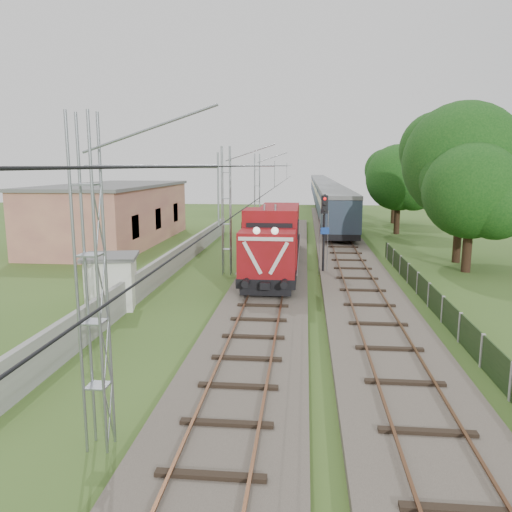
# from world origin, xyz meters

# --- Properties ---
(ground) EXTENTS (140.00, 140.00, 0.00)m
(ground) POSITION_xyz_m (0.00, 0.00, 0.00)
(ground) COLOR #395921
(ground) RESTS_ON ground
(track_main) EXTENTS (4.20, 70.00, 0.45)m
(track_main) POSITION_xyz_m (0.00, 7.00, 0.18)
(track_main) COLOR #6B6054
(track_main) RESTS_ON ground
(track_side) EXTENTS (4.20, 80.00, 0.45)m
(track_side) POSITION_xyz_m (5.00, 20.00, 0.18)
(track_side) COLOR #6B6054
(track_side) RESTS_ON ground
(catenary) EXTENTS (3.31, 70.00, 8.00)m
(catenary) POSITION_xyz_m (-2.95, 12.00, 4.05)
(catenary) COLOR gray
(catenary) RESTS_ON ground
(boundary_wall) EXTENTS (0.25, 40.00, 1.50)m
(boundary_wall) POSITION_xyz_m (-6.50, 12.00, 0.75)
(boundary_wall) COLOR #9E9E99
(boundary_wall) RESTS_ON ground
(station_building) EXTENTS (8.40, 20.40, 5.22)m
(station_building) POSITION_xyz_m (-15.00, 24.00, 2.63)
(station_building) COLOR tan
(station_building) RESTS_ON ground
(fence) EXTENTS (0.12, 32.00, 1.20)m
(fence) POSITION_xyz_m (8.00, 3.00, 0.60)
(fence) COLOR black
(fence) RESTS_ON ground
(locomotive) EXTENTS (2.99, 17.08, 4.34)m
(locomotive) POSITION_xyz_m (0.00, 13.54, 2.24)
(locomotive) COLOR black
(locomotive) RESTS_ON ground
(coach_rake) EXTENTS (3.21, 95.72, 3.71)m
(coach_rake) POSITION_xyz_m (5.00, 70.44, 2.64)
(coach_rake) COLOR black
(coach_rake) RESTS_ON ground
(signal_post) EXTENTS (0.55, 0.44, 5.08)m
(signal_post) POSITION_xyz_m (3.08, 12.07, 3.49)
(signal_post) COLOR black
(signal_post) RESTS_ON ground
(relay_hut) EXTENTS (3.00, 3.00, 2.59)m
(relay_hut) POSITION_xyz_m (-7.40, 3.93, 1.31)
(relay_hut) COLOR silver
(relay_hut) RESTS_ON ground
(tree_a) EXTENTS (6.41, 6.10, 8.31)m
(tree_a) POSITION_xyz_m (12.45, 14.12, 5.18)
(tree_a) COLOR #3A2417
(tree_a) RESTS_ON ground
(tree_b) EXTENTS (8.63, 8.22, 11.19)m
(tree_b) POSITION_xyz_m (12.81, 17.44, 6.98)
(tree_b) COLOR #3A2417
(tree_b) RESTS_ON ground
(tree_c) EXTENTS (6.89, 6.56, 8.93)m
(tree_c) POSITION_xyz_m (11.22, 32.44, 5.57)
(tree_c) COLOR #3A2417
(tree_c) RESTS_ON ground
(tree_d) EXTENTS (7.04, 6.71, 9.13)m
(tree_d) POSITION_xyz_m (12.48, 42.04, 5.70)
(tree_d) COLOR #3A2417
(tree_d) RESTS_ON ground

